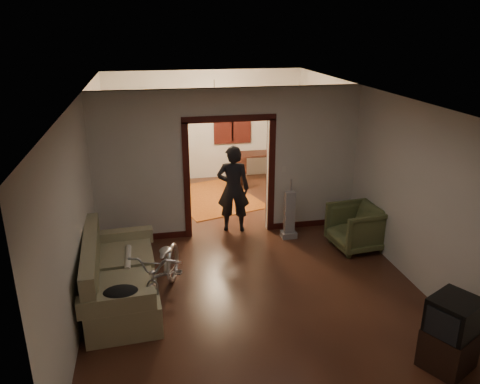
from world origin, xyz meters
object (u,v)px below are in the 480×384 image
object	(u,v)px
bicycle	(163,272)
person	(233,189)
locker	(156,156)
sofa	(121,270)
desk	(257,167)
armchair	(356,227)

from	to	relation	value
bicycle	person	world-z (taller)	person
person	locker	distance (m)	3.15
bicycle	locker	xyz separation A→B (m)	(0.08, 5.15, 0.33)
sofa	desk	bearing A→B (deg)	53.92
bicycle	person	distance (m)	2.77
person	desk	world-z (taller)	person
bicycle	desk	world-z (taller)	bicycle
person	locker	bearing A→B (deg)	-51.70
locker	desk	world-z (taller)	locker
sofa	locker	distance (m)	5.04
armchair	person	size ratio (longest dim) A/B	0.51
sofa	bicycle	distance (m)	0.63
person	armchair	bearing A→B (deg)	161.32
armchair	person	bearing A→B (deg)	-126.61
armchair	locker	size ratio (longest dim) A/B	0.54
sofa	locker	world-z (taller)	locker
armchair	desk	world-z (taller)	armchair
person	locker	xyz separation A→B (m)	(-1.39, 2.83, -0.05)
bicycle	locker	distance (m)	5.16
bicycle	locker	world-z (taller)	locker
desk	locker	bearing A→B (deg)	-166.18
sofa	armchair	bearing A→B (deg)	9.43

